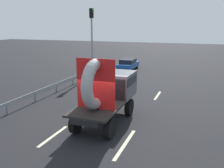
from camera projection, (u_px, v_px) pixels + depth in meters
The scene contains 9 objects.
ground_plane at pixel (100, 126), 12.36m from camera, with size 120.00×120.00×0.00m, color black.
flatbed_truck at pixel (109, 89), 12.78m from camera, with size 2.02×5.00×3.52m.
distant_sedan at pixel (128, 64), 27.62m from camera, with size 1.63×3.79×1.24m.
traffic_light at pixel (92, 33), 23.78m from camera, with size 0.42×0.36×6.51m.
guardrail at pixel (46, 90), 17.26m from camera, with size 0.10×10.19×0.71m.
lane_dash_left_near at pixel (53, 136), 11.23m from camera, with size 2.31×0.16×0.01m, color beige.
lane_dash_left_far at pixel (113, 92), 18.56m from camera, with size 2.90×0.16×0.01m, color beige.
lane_dash_right_near at pixel (125, 144), 10.47m from camera, with size 2.89×0.16×0.01m, color beige.
lane_dash_right_far at pixel (158, 95), 17.64m from camera, with size 2.26×0.16×0.01m, color beige.
Camera 1 is at (4.57, -10.58, 4.98)m, focal length 39.12 mm.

